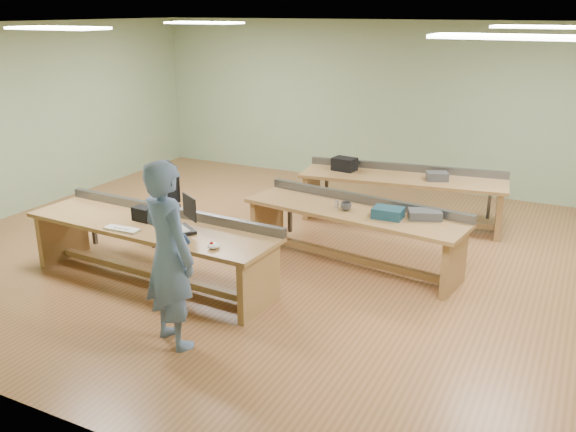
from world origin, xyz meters
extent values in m
plane|color=brown|center=(0.00, 0.00, 0.00)|extent=(10.00, 10.00, 0.00)
plane|color=silver|center=(0.00, 0.00, 3.00)|extent=(10.00, 10.00, 0.00)
cube|color=#90A67E|center=(0.00, 4.00, 1.50)|extent=(10.00, 0.04, 3.00)
cube|color=#90A67E|center=(0.00, -4.00, 1.50)|extent=(10.00, 0.04, 3.00)
cube|color=#90A67E|center=(-5.00, 0.00, 1.50)|extent=(0.04, 8.00, 3.00)
cube|color=white|center=(-2.50, -1.50, 2.97)|extent=(1.20, 0.50, 0.03)
cube|color=white|center=(-2.50, 1.50, 2.97)|extent=(1.20, 0.50, 0.03)
cube|color=white|center=(2.50, -1.50, 2.97)|extent=(1.20, 0.50, 0.03)
cube|color=white|center=(2.50, 1.50, 2.97)|extent=(1.20, 0.50, 0.03)
cube|color=#9E6942|center=(-1.32, -1.55, 0.72)|extent=(3.31, 1.02, 0.05)
cube|color=#9E6942|center=(-2.86, -1.48, 0.35)|extent=(0.12, 0.78, 0.70)
cube|color=#9E6942|center=(0.21, -1.62, 0.35)|extent=(0.12, 0.78, 0.70)
cube|color=#9E6942|center=(-1.32, -1.55, 0.10)|extent=(2.98, 0.24, 0.08)
cube|color=#52545A|center=(-1.30, -1.16, 0.81)|extent=(3.28, 0.23, 0.11)
cube|color=#9E6942|center=(0.66, 0.04, 0.72)|extent=(3.00, 1.16, 0.05)
cube|color=#9E6942|center=(-0.69, 0.22, 0.35)|extent=(0.17, 0.68, 0.70)
cube|color=#9E6942|center=(2.00, -0.14, 0.35)|extent=(0.17, 0.68, 0.70)
cube|color=#9E6942|center=(0.66, 0.04, 0.10)|extent=(2.61, 0.44, 0.08)
cube|color=#52545A|center=(0.70, 0.39, 0.81)|extent=(2.91, 0.46, 0.11)
cube|color=#9E6942|center=(0.74, 1.91, 0.72)|extent=(3.17, 1.24, 0.05)
cube|color=#9E6942|center=(-0.69, 1.71, 0.35)|extent=(0.18, 0.73, 0.70)
cube|color=#9E6942|center=(2.17, 2.11, 0.35)|extent=(0.18, 0.73, 0.70)
cube|color=#9E6942|center=(0.74, 1.91, 0.10)|extent=(2.78, 0.49, 0.08)
cube|color=#52545A|center=(0.69, 2.28, 0.81)|extent=(3.07, 0.51, 0.11)
imported|color=#6477A3|center=(-0.23, -2.58, 0.94)|extent=(0.81, 0.68, 1.89)
cube|color=black|center=(-0.85, -1.60, 0.77)|extent=(0.45, 0.43, 0.04)
cube|color=black|center=(-0.77, -1.49, 1.03)|extent=(0.31, 0.20, 0.28)
cube|color=beige|center=(-1.48, -1.85, 0.76)|extent=(0.44, 0.16, 0.02)
ellipsoid|color=white|center=(-0.21, -1.84, 0.78)|extent=(0.15, 0.17, 0.06)
cube|color=black|center=(-1.47, -1.47, 0.83)|extent=(0.26, 0.18, 0.17)
cylinder|color=black|center=(-2.13, -0.41, 0.24)|extent=(0.07, 0.07, 0.49)
cube|color=black|center=(-2.13, -0.41, 0.51)|extent=(0.52, 0.52, 0.07)
cube|color=black|center=(-2.10, -0.19, 0.78)|extent=(0.45, 0.11, 0.42)
cylinder|color=black|center=(-2.13, -0.41, 0.03)|extent=(0.60, 0.60, 0.07)
cube|color=#143543|center=(1.14, -0.04, 0.81)|extent=(0.37, 0.29, 0.13)
cube|color=#353638|center=(1.55, 0.13, 0.80)|extent=(0.46, 0.38, 0.11)
imported|color=#353638|center=(0.57, 0.00, 0.80)|extent=(0.18, 0.18, 0.11)
cylinder|color=silver|center=(0.44, 0.01, 0.81)|extent=(0.08, 0.08, 0.11)
cube|color=black|center=(-0.20, 1.87, 0.85)|extent=(0.39, 0.30, 0.20)
cube|color=#353638|center=(1.26, 1.95, 0.81)|extent=(0.37, 0.33, 0.12)
camera|label=1|loc=(3.23, -6.90, 3.19)|focal=38.00mm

